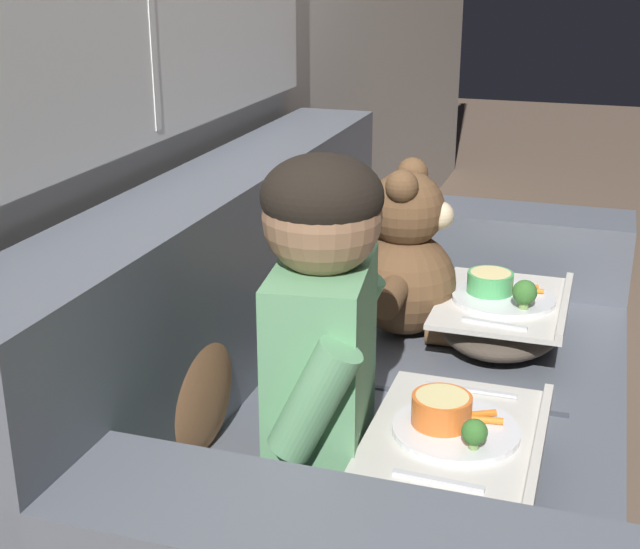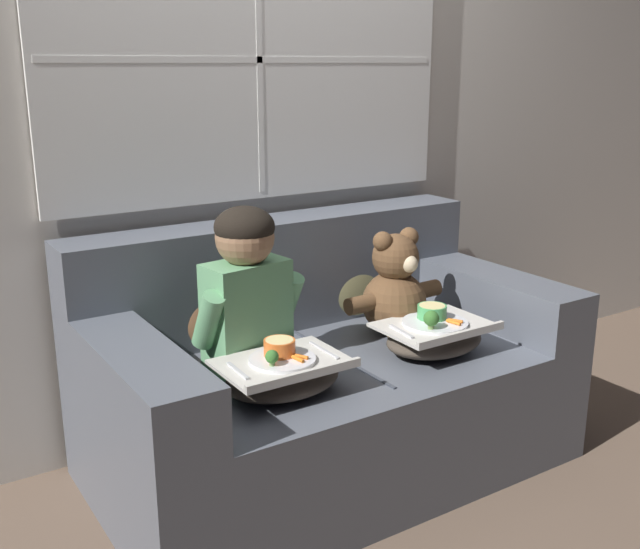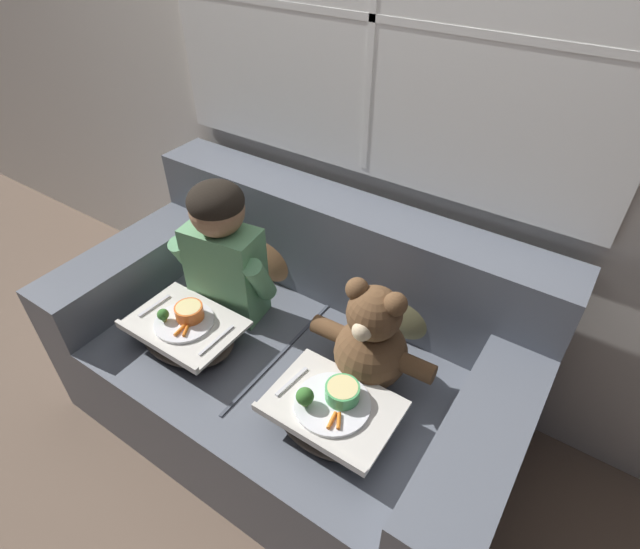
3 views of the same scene
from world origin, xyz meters
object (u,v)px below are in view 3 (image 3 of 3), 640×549
object	(u,v)px
throw_pillow_behind_teddy	(407,301)
teddy_bear	(371,343)
child_figure	(222,246)
lap_tray_teddy	(332,413)
throw_pillow_behind_child	(270,245)
couch	(299,358)
lap_tray_child	(187,332)

from	to	relation	value
throw_pillow_behind_teddy	teddy_bear	xyz separation A→B (m)	(0.00, -0.27, 0.02)
child_figure	lap_tray_teddy	world-z (taller)	child_figure
child_figure	lap_tray_teddy	bearing A→B (deg)	-20.32
throw_pillow_behind_child	child_figure	xyz separation A→B (m)	(0.00, -0.27, 0.15)
child_figure	teddy_bear	distance (m)	0.66
couch	throw_pillow_behind_child	xyz separation A→B (m)	(-0.32, 0.24, 0.29)
throw_pillow_behind_teddy	child_figure	xyz separation A→B (m)	(-0.64, -0.27, 0.15)
child_figure	lap_tray_child	bearing A→B (deg)	-90.06
throw_pillow_behind_teddy	lap_tray_child	distance (m)	0.82
couch	teddy_bear	world-z (taller)	couch
child_figure	lap_tray_child	distance (m)	0.35
throw_pillow_behind_teddy	teddy_bear	size ratio (longest dim) A/B	0.72
throw_pillow_behind_child	couch	bearing A→B (deg)	-37.29
teddy_bear	lap_tray_teddy	xyz separation A→B (m)	(-0.00, -0.23, -0.11)
couch	child_figure	bearing A→B (deg)	-175.92
teddy_bear	lap_tray_child	xyz separation A→B (m)	(-0.64, -0.23, -0.11)
couch	teddy_bear	distance (m)	0.44
couch	throw_pillow_behind_child	world-z (taller)	couch
throw_pillow_behind_teddy	lap_tray_child	xyz separation A→B (m)	(-0.64, -0.51, -0.10)
throw_pillow_behind_teddy	lap_tray_teddy	bearing A→B (deg)	-90.04
throw_pillow_behind_teddy	teddy_bear	distance (m)	0.27
lap_tray_teddy	throw_pillow_behind_child	bearing A→B (deg)	141.80
couch	throw_pillow_behind_teddy	bearing A→B (deg)	37.29
throw_pillow_behind_teddy	lap_tray_child	size ratio (longest dim) A/B	0.80
lap_tray_child	lap_tray_teddy	world-z (taller)	lap_tray_teddy
throw_pillow_behind_child	throw_pillow_behind_teddy	xyz separation A→B (m)	(0.64, 0.00, 0.00)
throw_pillow_behind_teddy	teddy_bear	bearing A→B (deg)	-89.96
throw_pillow_behind_child	teddy_bear	size ratio (longest dim) A/B	0.78
throw_pillow_behind_child	throw_pillow_behind_teddy	bearing A→B (deg)	0.00
child_figure	lap_tray_teddy	size ratio (longest dim) A/B	1.43
throw_pillow_behind_child	lap_tray_teddy	bearing A→B (deg)	-38.20
throw_pillow_behind_teddy	throw_pillow_behind_child	bearing A→B (deg)	180.00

